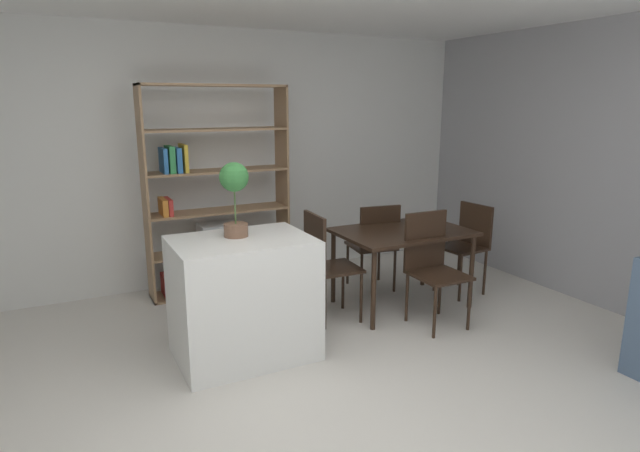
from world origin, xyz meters
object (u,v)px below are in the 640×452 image
kitchen_island (243,298)px  dining_table (403,238)px  dining_chair_window_side (468,240)px  potted_plant_on_island (234,190)px  dining_chair_island_side (324,258)px  dining_chair_near (432,260)px  open_bookshelf (212,204)px  dining_chair_far (375,240)px

kitchen_island → dining_table: bearing=10.2°
kitchen_island → dining_chair_window_side: bearing=7.1°
kitchen_island → potted_plant_on_island: 0.81m
dining_chair_island_side → dining_chair_near: bearing=-115.0°
dining_table → dining_chair_island_side: size_ratio=1.23×
dining_chair_island_side → dining_table: bearing=-87.3°
dining_table → dining_chair_window_side: 0.81m
potted_plant_on_island → dining_chair_window_side: size_ratio=0.61×
potted_plant_on_island → open_bookshelf: bearing=81.6°
dining_chair_near → dining_chair_far: size_ratio=1.07×
dining_chair_window_side → potted_plant_on_island: bearing=-89.9°
kitchen_island → dining_chair_window_side: (2.46, 0.31, 0.09)m
kitchen_island → potted_plant_on_island: (-0.01, 0.09, 0.81)m
potted_plant_on_island → dining_chair_window_side: bearing=5.0°
open_bookshelf → dining_chair_island_side: 1.39m
potted_plant_on_island → dining_chair_far: potted_plant_on_island is taller
dining_table → dining_chair_near: (0.00, -0.43, -0.10)m
dining_chair_island_side → dining_chair_near: dining_chair_island_side is taller
dining_table → dining_chair_far: 0.45m
dining_table → dining_chair_island_side: (-0.81, 0.01, -0.09)m
dining_chair_window_side → dining_chair_near: 0.91m
potted_plant_on_island → dining_chair_island_side: potted_plant_on_island is taller
potted_plant_on_island → dining_chair_island_side: bearing=14.2°
dining_chair_far → potted_plant_on_island: bearing=29.8°
dining_chair_far → dining_table: bearing=100.2°
potted_plant_on_island → dining_chair_window_side: 2.58m
potted_plant_on_island → dining_chair_island_side: size_ratio=0.57×
potted_plant_on_island → dining_chair_near: (1.66, -0.22, -0.70)m
dining_table → dining_chair_island_side: 0.82m
potted_plant_on_island → dining_table: bearing=7.2°
potted_plant_on_island → dining_chair_island_side: 1.12m
dining_table → dining_chair_near: dining_chair_near is taller
kitchen_island → dining_table: kitchen_island is taller
dining_chair_island_side → dining_chair_far: bearing=-58.6°
dining_chair_far → dining_chair_near: bearing=99.3°
dining_chair_near → potted_plant_on_island: bearing=173.0°
dining_table → dining_chair_near: bearing=-89.9°
dining_chair_island_side → dining_chair_window_side: bearing=-86.9°
dining_table → dining_chair_far: (-0.01, 0.44, -0.12)m
dining_chair_window_side → dining_chair_far: (-0.82, 0.43, -0.01)m
kitchen_island → dining_chair_far: 1.80m
open_bookshelf → dining_table: size_ratio=1.72×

